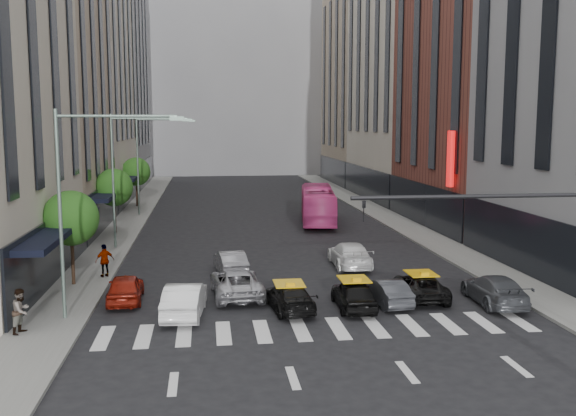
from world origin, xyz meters
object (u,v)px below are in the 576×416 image
object	(u,v)px
streetlamp_mid	(127,163)
car_white_front	(185,299)
taxi_center	(354,294)
bus	(318,205)
streetlamp_near	(82,186)
car_red	(125,288)
pedestrian_far	(105,261)
streetlamp_far	(148,152)
taxi_left	(289,297)
pedestrian_near	(21,311)

from	to	relation	value
streetlamp_mid	car_white_front	bearing A→B (deg)	-75.18
taxi_center	bus	distance (m)	25.75
streetlamp_near	streetlamp_mid	size ratio (longest dim) A/B	1.00
car_white_front	car_red	bearing A→B (deg)	-36.80
car_red	pedestrian_far	world-z (taller)	pedestrian_far
car_red	car_white_front	distance (m)	3.93
streetlamp_mid	taxi_center	xyz separation A→B (m)	(11.94, -15.79, -5.21)
streetlamp_far	car_white_front	xyz separation A→B (m)	(4.21, -31.90, -5.15)
taxi_center	bus	bearing A→B (deg)	-95.02
streetlamp_near	streetlamp_far	distance (m)	32.00
taxi_center	streetlamp_mid	bearing A→B (deg)	-51.67
car_white_front	bus	world-z (taller)	bus
streetlamp_far	bus	bearing A→B (deg)	-22.83
streetlamp_far	streetlamp_mid	bearing A→B (deg)	-90.00
streetlamp_mid	streetlamp_far	xyz separation A→B (m)	(0.00, 16.00, 0.00)
streetlamp_mid	streetlamp_far	bearing A→B (deg)	90.00
streetlamp_near	streetlamp_far	xyz separation A→B (m)	(0.00, 32.00, 0.00)
streetlamp_far	car_red	xyz separation A→B (m)	(1.30, -29.27, -5.22)
streetlamp_mid	car_white_front	xyz separation A→B (m)	(4.21, -15.90, -5.15)
streetlamp_far	taxi_left	size ratio (longest dim) A/B	2.10
car_white_front	bus	size ratio (longest dim) A/B	0.41
streetlamp_near	pedestrian_far	world-z (taller)	streetlamp_near
streetlamp_far	pedestrian_far	xyz separation A→B (m)	(-0.36, -24.54, -4.85)
car_white_front	taxi_left	size ratio (longest dim) A/B	1.07
streetlamp_mid	taxi_left	xyz separation A→B (m)	(8.93, -15.67, -5.28)
streetlamp_mid	pedestrian_far	distance (m)	9.82
streetlamp_far	pedestrian_near	size ratio (longest dim) A/B	4.90
taxi_center	pedestrian_far	size ratio (longest dim) A/B	2.23
streetlamp_near	streetlamp_mid	distance (m)	16.00
streetlamp_mid	taxi_left	bearing A→B (deg)	-60.32
pedestrian_far	pedestrian_near	bearing A→B (deg)	47.72
streetlamp_mid	pedestrian_near	xyz separation A→B (m)	(-2.23, -17.90, -4.83)
streetlamp_mid	pedestrian_far	bearing A→B (deg)	-92.39
taxi_left	pedestrian_near	bearing A→B (deg)	3.72
streetlamp_far	pedestrian_near	xyz separation A→B (m)	(-2.23, -33.90, -4.83)
streetlamp_near	car_white_front	size ratio (longest dim) A/B	1.96
streetlamp_near	bus	xyz separation A→B (m)	(14.75, 25.79, -4.33)
car_red	taxi_center	world-z (taller)	taxi_center
taxi_center	pedestrian_far	distance (m)	14.28
car_red	car_white_front	world-z (taller)	car_white_front
pedestrian_far	taxi_center	bearing A→B (deg)	118.51
car_white_front	streetlamp_near	bearing A→B (deg)	6.74
streetlamp_far	pedestrian_near	world-z (taller)	streetlamp_far
taxi_left	bus	distance (m)	26.14
taxi_center	bus	size ratio (longest dim) A/B	0.36
taxi_center	streetlamp_near	bearing A→B (deg)	2.24
taxi_left	pedestrian_far	bearing A→B (deg)	-45.08
streetlamp_far	bus	distance (m)	16.58
streetlamp_far	car_red	bearing A→B (deg)	-87.46
streetlamp_mid	pedestrian_near	distance (m)	18.67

